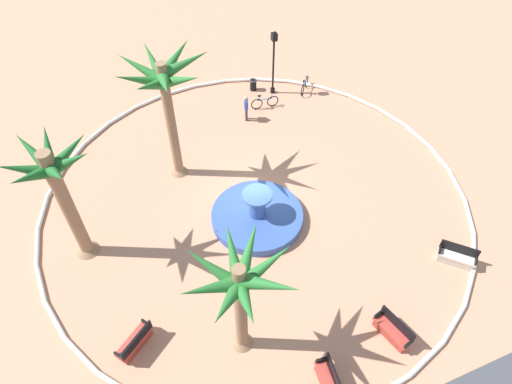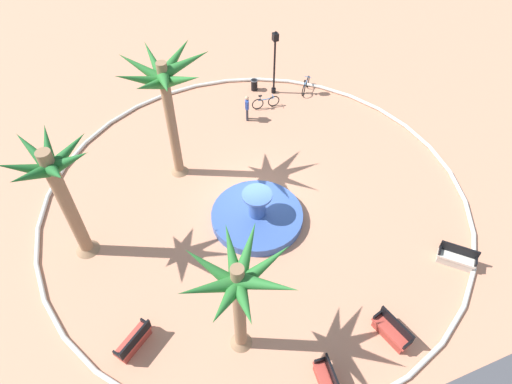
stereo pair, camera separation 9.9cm
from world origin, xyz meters
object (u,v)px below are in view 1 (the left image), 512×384
(bench_southeast, at_px, (329,382))
(lamppost, at_px, (274,58))
(fountain, at_px, (257,216))
(bicycle_red_frame, at_px, (305,85))
(palm_tree_mid_plaza, at_px, (165,89))
(bench_west, at_px, (392,331))
(palm_tree_near_fountain, at_px, (57,184))
(bench_east, at_px, (135,343))
(bench_north, at_px, (456,257))
(trash_bin, at_px, (253,85))
(palm_tree_by_curb, at_px, (240,287))
(bicycle_by_lamppost, at_px, (265,102))
(person_cyclist_helmet, at_px, (246,107))

(bench_southeast, bearing_deg, lamppost, -106.95)
(fountain, xyz_separation_m, bicycle_red_frame, (-6.65, -8.54, 0.10))
(fountain, xyz_separation_m, palm_tree_mid_plaza, (2.58, -4.44, 4.89))
(bench_west, bearing_deg, palm_tree_mid_plaza, -65.96)
(fountain, relative_size, palm_tree_near_fountain, 0.70)
(lamppost, bearing_deg, bench_west, 82.77)
(bench_east, xyz_separation_m, bench_southeast, (-6.10, 4.05, 0.00))
(bicycle_red_frame, bearing_deg, bench_north, 91.89)
(palm_tree_near_fountain, height_order, trash_bin, palm_tree_near_fountain)
(fountain, bearing_deg, palm_tree_by_curb, 62.61)
(bench_west, xyz_separation_m, lamppost, (-2.08, -16.38, 2.07))
(bicycle_by_lamppost, bearing_deg, bicycle_red_frame, -167.29)
(trash_bin, xyz_separation_m, bicycle_by_lamppost, (0.03, 1.94, -0.00))
(bench_west, bearing_deg, bench_east, -19.28)
(bench_east, bearing_deg, bench_southeast, 146.42)
(fountain, distance_m, palm_tree_by_curb, 7.22)
(bench_north, xyz_separation_m, trash_bin, (3.40, -15.25, 0.04))
(palm_tree_mid_plaza, bearing_deg, palm_tree_by_curb, 88.70)
(fountain, distance_m, bench_west, 7.75)
(bench_southeast, xyz_separation_m, lamppost, (-5.24, -17.19, 2.07))
(bench_west, xyz_separation_m, bench_southeast, (3.16, 0.81, 0.00))
(palm_tree_near_fountain, distance_m, palm_tree_mid_plaza, 6.11)
(fountain, bearing_deg, bench_west, 109.97)
(bench_southeast, distance_m, trash_bin, 18.39)
(palm_tree_by_curb, height_order, person_cyclist_helmet, palm_tree_by_curb)
(bench_west, distance_m, person_cyclist_helmet, 14.50)
(palm_tree_mid_plaza, xyz_separation_m, bicycle_by_lamppost, (-6.26, -3.43, -4.79))
(bench_southeast, height_order, person_cyclist_helmet, person_cyclist_helmet)
(trash_bin, bearing_deg, bench_west, 86.44)
(bench_east, bearing_deg, palm_tree_mid_plaza, -115.42)
(fountain, distance_m, bicycle_red_frame, 10.82)
(bicycle_red_frame, bearing_deg, trash_bin, -23.32)
(bench_east, height_order, bench_southeast, same)
(person_cyclist_helmet, bearing_deg, palm_tree_mid_plaza, 29.79)
(bench_west, height_order, bench_southeast, same)
(fountain, relative_size, bench_north, 2.89)
(lamppost, relative_size, bicycle_by_lamppost, 2.40)
(bench_north, bearing_deg, trash_bin, -77.42)
(palm_tree_mid_plaza, distance_m, bench_east, 10.56)
(lamppost, bearing_deg, trash_bin, -34.83)
(bench_north, height_order, lamppost, lamppost)
(person_cyclist_helmet, bearing_deg, bicycle_by_lamppost, -155.16)
(bench_north, bearing_deg, lamppost, -80.67)
(palm_tree_near_fountain, distance_m, palm_tree_by_curb, 8.22)
(palm_tree_mid_plaza, relative_size, bicycle_red_frame, 5.01)
(person_cyclist_helmet, bearing_deg, fountain, 72.71)
(palm_tree_near_fountain, xyz_separation_m, palm_tree_mid_plaza, (-5.10, -3.24, 0.85))
(bench_north, height_order, bicycle_by_lamppost, bench_north)
(palm_tree_near_fountain, height_order, palm_tree_mid_plaza, palm_tree_mid_plaza)
(palm_tree_mid_plaza, distance_m, person_cyclist_helmet, 7.00)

